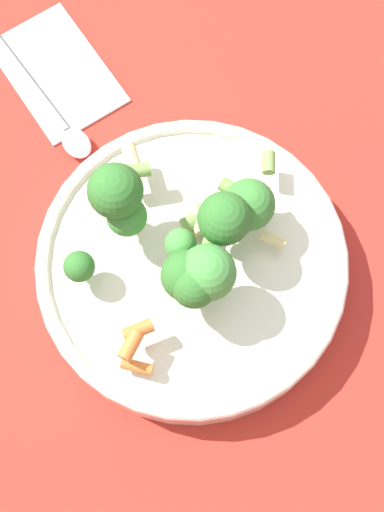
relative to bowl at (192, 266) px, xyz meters
name	(u,v)px	position (x,y,z in m)	size (l,w,h in m)	color
ground_plane	(192,274)	(0.00, 0.00, -0.03)	(3.00, 3.00, 0.00)	#B72D23
bowl	(192,266)	(0.00, 0.00, 0.00)	(0.28, 0.28, 0.05)	silver
pasta_salad	(188,236)	(-0.01, 0.00, 0.07)	(0.21, 0.19, 0.09)	#8CB766
napkin	(57,72)	(-0.19, -0.17, -0.02)	(0.17, 0.16, 0.01)	#B2BCC6
spoon	(55,115)	(-0.14, -0.16, -0.02)	(0.14, 0.14, 0.01)	silver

